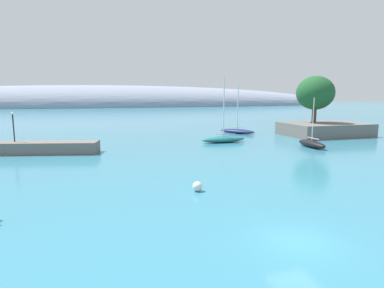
% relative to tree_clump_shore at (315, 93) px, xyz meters
% --- Properties ---
extents(water, '(600.00, 600.00, 0.00)m').
position_rel_tree_clump_shore_xyz_m(water, '(-29.76, -39.06, -8.07)').
color(water, teal).
rests_on(water, ground).
extents(shore_outcrop, '(15.00, 10.44, 2.43)m').
position_rel_tree_clump_shore_xyz_m(shore_outcrop, '(1.70, -1.02, -6.86)').
color(shore_outcrop, '#66605B').
rests_on(shore_outcrop, ground).
extents(tree_clump_shore, '(7.05, 7.05, 8.84)m').
position_rel_tree_clump_shore_xyz_m(tree_clump_shore, '(0.00, 0.00, 0.00)').
color(tree_clump_shore, brown).
rests_on(tree_clump_shore, shore_outcrop).
extents(distant_ridge, '(342.74, 54.69, 27.60)m').
position_rel_tree_clump_shore_xyz_m(distant_ridge, '(-34.75, 169.22, -8.07)').
color(distant_ridge, gray).
rests_on(distant_ridge, ground).
extents(sailboat_navy_near_shore, '(6.44, 7.38, 10.08)m').
position_rel_tree_clump_shore_xyz_m(sailboat_navy_near_shore, '(-12.83, 6.82, -7.53)').
color(sailboat_navy_near_shore, navy).
rests_on(sailboat_navy_near_shore, water).
extents(sailboat_teal_mid_mooring, '(7.60, 2.32, 10.55)m').
position_rel_tree_clump_shore_xyz_m(sailboat_teal_mid_mooring, '(-20.16, -4.08, -7.48)').
color(sailboat_teal_mid_mooring, '#1E6B70').
rests_on(sailboat_teal_mid_mooring, water).
extents(sailboat_black_outer_mooring, '(1.90, 6.31, 7.31)m').
position_rel_tree_clump_shore_xyz_m(sailboat_black_outer_mooring, '(-9.39, -12.41, -7.51)').
color(sailboat_black_outer_mooring, black).
rests_on(sailboat_black_outer_mooring, water).
extents(mooring_buoy_white, '(0.80, 0.80, 0.80)m').
position_rel_tree_clump_shore_xyz_m(mooring_buoy_white, '(-32.20, -28.85, -7.67)').
color(mooring_buoy_white, silver).
rests_on(mooring_buoy_white, water).
extents(harbor_lamp_post, '(0.36, 0.36, 3.94)m').
position_rel_tree_clump_shore_xyz_m(harbor_lamp_post, '(-50.53, -5.65, -4.04)').
color(harbor_lamp_post, black).
rests_on(harbor_lamp_post, breakwater_rocks).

